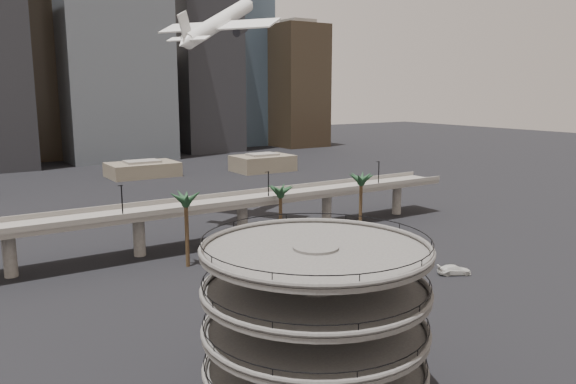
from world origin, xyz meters
TOP-DOWN VIEW (x-y plane):
  - ground at (0.00, 0.00)m, footprint 700.00×700.00m
  - parking_ramp at (-13.00, -4.00)m, footprint 22.20×22.20m
  - overpass at (0.00, 55.00)m, footprint 130.00×9.30m
  - palm_trees at (14.02, 44.65)m, footprint 42.40×10.40m
  - low_buildings at (6.89, 142.30)m, footprint 135.00×27.50m
  - skyline at (15.12, 217.08)m, footprint 269.00×86.00m
  - airborne_jet at (15.35, 72.60)m, footprint 29.03×27.78m
  - car_a at (-8.10, 10.08)m, footprint 5.00×2.75m
  - car_b at (17.73, 20.20)m, footprint 5.02×3.21m
  - car_c at (30.02, 15.15)m, footprint 5.98×4.60m

SIDE VIEW (x-z plane):
  - ground at x=0.00m, z-range 0.00..0.00m
  - car_b at x=17.73m, z-range 0.00..1.56m
  - car_a at x=-8.10m, z-range 0.00..1.61m
  - car_c at x=30.02m, z-range 0.00..1.61m
  - low_buildings at x=6.89m, z-range -0.54..6.26m
  - overpass at x=0.00m, z-range -0.01..14.69m
  - parking_ramp at x=-13.00m, z-range 1.16..18.51m
  - palm_trees at x=14.02m, z-range 4.43..18.43m
  - airborne_jet at x=15.35m, z-range 37.79..53.48m
  - skyline at x=15.12m, z-range -18.26..118.17m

